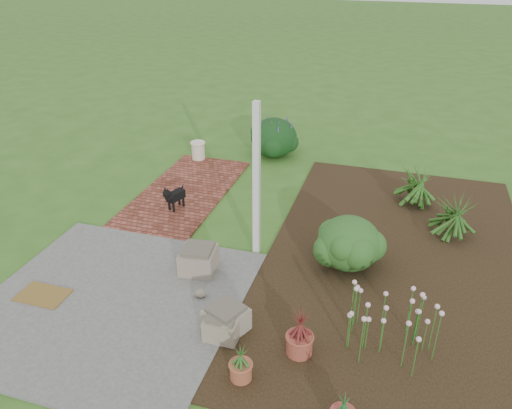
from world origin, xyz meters
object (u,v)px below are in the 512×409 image
(black_dog, at_px, (174,196))
(evergreen_shrub, at_px, (349,242))
(cream_ceramic_urn, at_px, (198,151))
(stone_trough_near, at_px, (226,320))

(black_dog, relative_size, evergreen_shrub, 0.54)
(cream_ceramic_urn, bearing_deg, black_dog, -77.50)
(stone_trough_near, xyz_separation_m, cream_ceramic_urn, (-2.57, 5.19, 0.04))
(cream_ceramic_urn, xyz_separation_m, evergreen_shrub, (3.85, -3.25, 0.20))
(black_dog, bearing_deg, stone_trough_near, -34.48)
(cream_ceramic_urn, bearing_deg, evergreen_shrub, -40.12)
(evergreen_shrub, bearing_deg, black_dog, 165.51)
(black_dog, bearing_deg, evergreen_shrub, 4.89)
(stone_trough_near, xyz_separation_m, black_dog, (-2.04, 2.80, 0.12))
(stone_trough_near, relative_size, cream_ceramic_urn, 1.18)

